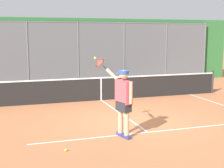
% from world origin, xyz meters
% --- Properties ---
extents(ground_plane, '(60.00, 60.00, 0.00)m').
position_xyz_m(ground_plane, '(0.00, 0.00, 0.00)').
color(ground_plane, '#B76B42').
extents(court_line_markings, '(8.46, 8.52, 0.01)m').
position_xyz_m(court_line_markings, '(0.00, 1.49, 0.00)').
color(court_line_markings, white).
rests_on(court_line_markings, ground).
extents(fence_backdrop, '(18.61, 1.37, 3.56)m').
position_xyz_m(fence_backdrop, '(-0.00, -8.48, 1.77)').
color(fence_backdrop, '#565B60').
rests_on(fence_backdrop, ground).
extents(tennis_net, '(10.87, 0.09, 1.07)m').
position_xyz_m(tennis_net, '(0.00, -3.57, 0.49)').
color(tennis_net, '#2D2D2D').
rests_on(tennis_net, ground).
extents(tennis_player, '(0.75, 1.34, 2.08)m').
position_xyz_m(tennis_player, '(0.80, 1.27, 1.06)').
color(tennis_player, navy).
rests_on(tennis_player, ground).
extents(tennis_ball_mid_court, '(0.07, 0.07, 0.07)m').
position_xyz_m(tennis_ball_mid_court, '(2.44, 1.86, 0.03)').
color(tennis_ball_mid_court, '#C1D138').
rests_on(tennis_ball_mid_court, ground).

